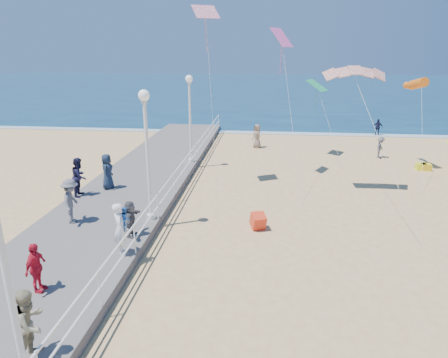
# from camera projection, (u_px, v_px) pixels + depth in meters

# --- Properties ---
(ground) EXTENTS (160.00, 160.00, 0.00)m
(ground) POSITION_uv_depth(u_px,v_px,m) (279.00, 233.00, 16.31)
(ground) COLOR #DCB273
(ground) RESTS_ON ground
(ocean) EXTENTS (160.00, 90.00, 0.05)m
(ocean) POSITION_uv_depth(u_px,v_px,m) (272.00, 88.00, 77.75)
(ocean) COLOR #0D314F
(ocean) RESTS_ON ground
(surf_line) EXTENTS (160.00, 1.20, 0.04)m
(surf_line) POSITION_uv_depth(u_px,v_px,m) (274.00, 133.00, 35.68)
(surf_line) COLOR silver
(surf_line) RESTS_ON ground
(boardwalk) EXTENTS (5.00, 44.00, 0.40)m
(boardwalk) POSITION_uv_depth(u_px,v_px,m) (103.00, 221.00, 17.01)
(boardwalk) COLOR slate
(boardwalk) RESTS_ON ground
(railing) EXTENTS (0.05, 42.00, 0.55)m
(railing) POSITION_uv_depth(u_px,v_px,m) (157.00, 200.00, 16.44)
(railing) COLOR white
(railing) RESTS_ON boardwalk
(lamp_post_near) EXTENTS (0.44, 0.44, 5.32)m
(lamp_post_near) POSITION_uv_depth(u_px,v_px,m) (2.00, 253.00, 7.21)
(lamp_post_near) COLOR white
(lamp_post_near) RESTS_ON boardwalk
(lamp_post_mid) EXTENTS (0.44, 0.44, 5.32)m
(lamp_post_mid) POSITION_uv_depth(u_px,v_px,m) (147.00, 143.00, 15.72)
(lamp_post_mid) COLOR white
(lamp_post_mid) RESTS_ON boardwalk
(lamp_post_far) EXTENTS (0.44, 0.44, 5.32)m
(lamp_post_far) POSITION_uv_depth(u_px,v_px,m) (190.00, 110.00, 24.23)
(lamp_post_far) COLOR white
(lamp_post_far) RESTS_ON boardwalk
(woman_holding_toddler) EXTENTS (0.68, 0.80, 1.87)m
(woman_holding_toddler) POSITION_uv_depth(u_px,v_px,m) (120.00, 229.00, 13.58)
(woman_holding_toddler) COLOR white
(woman_holding_toddler) RESTS_ON boardwalk
(toddler_held) EXTENTS (0.45, 0.50, 0.83)m
(toddler_held) POSITION_uv_depth(u_px,v_px,m) (125.00, 218.00, 13.61)
(toddler_held) COLOR #3779CF
(toddler_held) RESTS_ON boardwalk
(spectator_1) EXTENTS (0.69, 0.87, 1.75)m
(spectator_1) POSITION_uv_depth(u_px,v_px,m) (30.00, 324.00, 8.98)
(spectator_1) COLOR tan
(spectator_1) RESTS_ON boardwalk
(spectator_2) EXTENTS (0.92, 1.31, 1.85)m
(spectator_2) POSITION_uv_depth(u_px,v_px,m) (71.00, 201.00, 16.11)
(spectator_2) COLOR slate
(spectator_2) RESTS_ON boardwalk
(spectator_3) EXTENTS (0.40, 0.91, 1.53)m
(spectator_3) POSITION_uv_depth(u_px,v_px,m) (36.00, 268.00, 11.49)
(spectator_3) COLOR red
(spectator_3) RESTS_ON boardwalk
(spectator_4) EXTENTS (0.66, 0.93, 1.80)m
(spectator_4) POSITION_uv_depth(u_px,v_px,m) (107.00, 171.00, 20.11)
(spectator_4) COLOR #1C2A3E
(spectator_4) RESTS_ON boardwalk
(spectator_5) EXTENTS (0.42, 1.31, 1.40)m
(spectator_5) POSITION_uv_depth(u_px,v_px,m) (131.00, 219.00, 14.99)
(spectator_5) COLOR #515054
(spectator_5) RESTS_ON boardwalk
(spectator_7) EXTENTS (0.80, 0.98, 1.87)m
(spectator_7) POSITION_uv_depth(u_px,v_px,m) (80.00, 177.00, 19.16)
(spectator_7) COLOR #171733
(spectator_7) RESTS_ON boardwalk
(beach_walker_a) EXTENTS (0.94, 1.10, 1.48)m
(beach_walker_a) POSITION_uv_depth(u_px,v_px,m) (380.00, 147.00, 27.42)
(beach_walker_a) COLOR #545459
(beach_walker_a) RESTS_ON ground
(beach_walker_b) EXTENTS (0.90, 0.53, 1.44)m
(beach_walker_b) POSITION_uv_depth(u_px,v_px,m) (378.00, 127.00, 34.59)
(beach_walker_b) COLOR #171832
(beach_walker_b) RESTS_ON ground
(beach_walker_c) EXTENTS (0.98, 1.05, 1.80)m
(beach_walker_c) POSITION_uv_depth(u_px,v_px,m) (257.00, 136.00, 30.25)
(beach_walker_c) COLOR gray
(beach_walker_c) RESTS_ON ground
(box_kite) EXTENTS (0.76, 0.86, 0.74)m
(box_kite) POSITION_uv_depth(u_px,v_px,m) (258.00, 222.00, 16.60)
(box_kite) COLOR red
(box_kite) RESTS_ON ground
(beach_chair_left) EXTENTS (0.55, 0.55, 0.40)m
(beach_chair_left) POSITION_uv_depth(u_px,v_px,m) (426.00, 167.00, 24.77)
(beach_chair_left) COLOR yellow
(beach_chair_left) RESTS_ON ground
(beach_chair_right) EXTENTS (0.55, 0.55, 0.40)m
(beach_chair_right) POSITION_uv_depth(u_px,v_px,m) (421.00, 167.00, 24.85)
(beach_chair_right) COLOR yellow
(beach_chair_right) RESTS_ON ground
(kite_parafoil) EXTENTS (2.99, 0.94, 0.65)m
(kite_parafoil) POSITION_uv_depth(u_px,v_px,m) (355.00, 70.00, 19.18)
(kite_parafoil) COLOR red
(kite_windsock) EXTENTS (0.98, 2.54, 1.05)m
(kite_windsock) POSITION_uv_depth(u_px,v_px,m) (418.00, 84.00, 23.58)
(kite_windsock) COLOR orange
(kite_diamond_pink) EXTENTS (1.35, 1.53, 1.00)m
(kite_diamond_pink) POSITION_uv_depth(u_px,v_px,m) (282.00, 37.00, 21.49)
(kite_diamond_pink) COLOR #F259AD
(kite_diamond_green) EXTENTS (1.65, 1.74, 0.74)m
(kite_diamond_green) POSITION_uv_depth(u_px,v_px,m) (317.00, 85.00, 26.84)
(kite_diamond_green) COLOR #229F5D
(kite_diamond_redwhite) EXTENTS (1.51, 1.43, 0.69)m
(kite_diamond_redwhite) POSITION_uv_depth(u_px,v_px,m) (206.00, 12.00, 19.45)
(kite_diamond_redwhite) COLOR #C1163E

